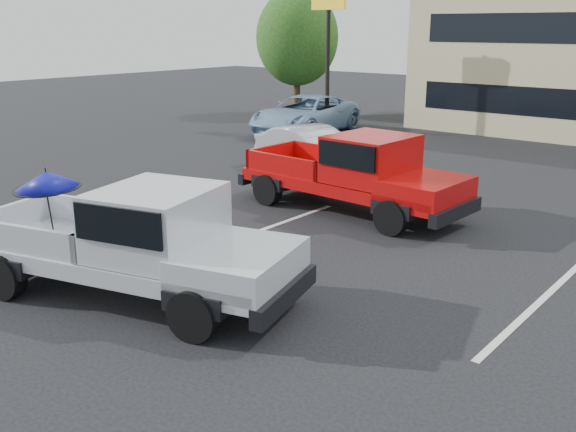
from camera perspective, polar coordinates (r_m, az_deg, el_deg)
name	(u,v)px	position (r m, az deg, el deg)	size (l,w,h in m)	color
ground	(317,293)	(10.78, 2.56, -6.87)	(90.00, 90.00, 0.00)	black
stripe_left	(262,230)	(14.01, -2.34, -1.24)	(0.12, 5.00, 0.01)	silver
stripe_right	(540,302)	(11.20, 21.46, -7.12)	(0.12, 5.00, 0.01)	silver
motel_sign	(328,16)	(27.09, 3.62, 17.31)	(1.60, 0.22, 6.00)	black
tree_left	(297,38)	(31.91, 0.83, 15.57)	(3.96, 3.96, 6.02)	#332114
silver_pickup	(145,238)	(10.42, -12.58, -1.91)	(6.01, 3.41, 2.06)	black
red_pickup	(364,171)	(15.07, 6.81, 3.98)	(5.80, 2.32, 1.88)	black
silver_sedan	(313,151)	(19.18, 2.25, 5.78)	(1.48, 4.24, 1.40)	#A0A2A7
blue_suv	(305,115)	(26.69, 1.54, 9.00)	(2.56, 5.56, 1.54)	#84A3C5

